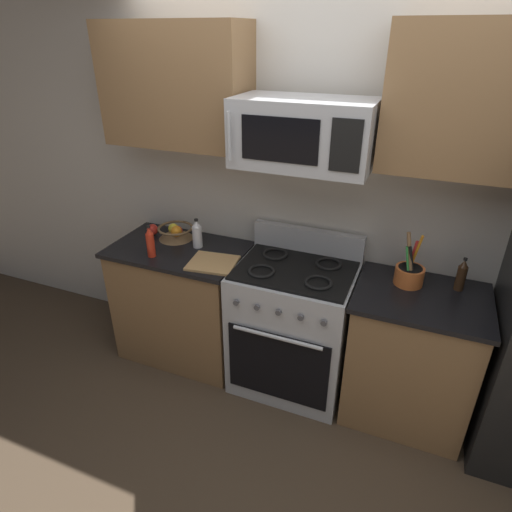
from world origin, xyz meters
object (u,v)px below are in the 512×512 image
at_px(microwave, 303,133).
at_px(bottle_soy, 461,275).
at_px(range_oven, 293,326).
at_px(bottle_hot_sauce, 150,242).
at_px(fruit_basket, 176,232).
at_px(bottle_vinegar, 197,234).
at_px(cutting_board, 213,263).
at_px(utensil_crock, 409,274).
at_px(apple_loose, 152,230).

height_order(microwave, bottle_soy, microwave).
height_order(range_oven, bottle_hot_sauce, bottle_hot_sauce).
height_order(fruit_basket, bottle_vinegar, bottle_vinegar).
distance_m(microwave, cutting_board, 1.01).
relative_size(range_oven, bottle_hot_sauce, 4.83).
xyz_separation_m(fruit_basket, cutting_board, (0.43, -0.25, -0.04)).
height_order(bottle_hot_sauce, bottle_soy, bottle_hot_sauce).
height_order(range_oven, utensil_crock, utensil_crock).
relative_size(bottle_vinegar, bottle_soy, 1.02).
xyz_separation_m(utensil_crock, fruit_basket, (-1.63, 0.02, -0.01)).
relative_size(fruit_basket, bottle_soy, 1.25).
bearing_deg(range_oven, fruit_basket, 172.40).
bearing_deg(cutting_board, bottle_hot_sauce, -172.60).
bearing_deg(cutting_board, microwave, 15.63).
relative_size(range_oven, utensil_crock, 3.22).
bearing_deg(bottle_soy, microwave, -172.63).
xyz_separation_m(cutting_board, bottle_hot_sauce, (-0.43, -0.06, 0.10)).
distance_m(fruit_basket, bottle_hot_sauce, 0.31).
xyz_separation_m(microwave, bottle_soy, (0.96, 0.12, -0.76)).
bearing_deg(bottle_hot_sauce, range_oven, 10.49).
relative_size(range_oven, fruit_basket, 4.22).
bearing_deg(utensil_crock, bottle_soy, 9.38).
bearing_deg(apple_loose, bottle_vinegar, -7.20).
bearing_deg(bottle_vinegar, cutting_board, -41.29).
distance_m(utensil_crock, bottle_hot_sauce, 1.66).
bearing_deg(fruit_basket, cutting_board, -30.19).
height_order(fruit_basket, apple_loose, fruit_basket).
distance_m(range_oven, utensil_crock, 0.85).
distance_m(range_oven, cutting_board, 0.70).
relative_size(fruit_basket, bottle_vinegar, 1.22).
bearing_deg(utensil_crock, bottle_vinegar, -178.55).
bearing_deg(fruit_basket, bottle_soy, 0.67).
relative_size(microwave, apple_loose, 9.23).
height_order(bottle_hot_sauce, bottle_vinegar, bottle_hot_sauce).
relative_size(bottle_hot_sauce, bottle_soy, 1.09).
distance_m(microwave, utensil_crock, 1.04).
relative_size(cutting_board, bottle_soy, 1.46).
xyz_separation_m(fruit_basket, bottle_soy, (1.91, 0.02, 0.04)).
bearing_deg(utensil_crock, bottle_hot_sauce, -170.25).
relative_size(range_oven, apple_loose, 13.11).
xyz_separation_m(bottle_vinegar, bottle_soy, (1.70, 0.08, -0.00)).
xyz_separation_m(range_oven, bottle_hot_sauce, (-0.96, -0.18, 0.54)).
height_order(apple_loose, bottle_soy, bottle_soy).
bearing_deg(utensil_crock, range_oven, -171.30).
bearing_deg(bottle_vinegar, bottle_soy, 2.78).
distance_m(cutting_board, bottle_hot_sauce, 0.45).
bearing_deg(bottle_soy, range_oven, -171.10).
xyz_separation_m(range_oven, microwave, (-0.00, 0.03, 1.29)).
distance_m(microwave, bottle_soy, 1.23).
xyz_separation_m(microwave, bottle_vinegar, (-0.74, 0.04, -0.76)).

